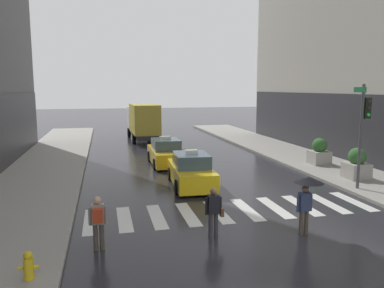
{
  "coord_description": "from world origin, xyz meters",
  "views": [
    {
      "loc": [
        -4.83,
        -10.63,
        4.79
      ],
      "look_at": [
        -0.47,
        8.0,
        1.94
      ],
      "focal_mm": 35.48,
      "sensor_mm": 36.0,
      "label": 1
    }
  ],
  "objects_px": {
    "traffic_light_pole": "(364,122)",
    "pedestrian_with_umbrella": "(307,190)",
    "taxi_second": "(166,153)",
    "pedestrian_with_handbag": "(214,210)",
    "taxi_lead": "(191,171)",
    "box_truck": "(143,121)",
    "fire_hydrant": "(29,265)",
    "pedestrian_with_backpack": "(98,219)",
    "planter_mid_block": "(319,152)",
    "planter_near_corner": "(357,165)"
  },
  "relations": [
    {
      "from": "taxi_second",
      "to": "pedestrian_with_umbrella",
      "type": "distance_m",
      "value": 12.72
    },
    {
      "from": "pedestrian_with_umbrella",
      "to": "pedestrian_with_handbag",
      "type": "xyz_separation_m",
      "value": [
        -3.03,
        0.41,
        -0.58
      ]
    },
    {
      "from": "traffic_light_pole",
      "to": "pedestrian_with_backpack",
      "type": "distance_m",
      "value": 12.65
    },
    {
      "from": "traffic_light_pole",
      "to": "pedestrian_with_handbag",
      "type": "bearing_deg",
      "value": -155.12
    },
    {
      "from": "fire_hydrant",
      "to": "taxi_second",
      "type": "bearing_deg",
      "value": 67.84
    },
    {
      "from": "box_truck",
      "to": "fire_hydrant",
      "type": "height_order",
      "value": "box_truck"
    },
    {
      "from": "taxi_second",
      "to": "box_truck",
      "type": "height_order",
      "value": "box_truck"
    },
    {
      "from": "traffic_light_pole",
      "to": "planter_near_corner",
      "type": "relative_size",
      "value": 3.0
    },
    {
      "from": "taxi_second",
      "to": "taxi_lead",
      "type": "bearing_deg",
      "value": -86.12
    },
    {
      "from": "taxi_lead",
      "to": "planter_near_corner",
      "type": "relative_size",
      "value": 2.89
    },
    {
      "from": "pedestrian_with_handbag",
      "to": "fire_hydrant",
      "type": "xyz_separation_m",
      "value": [
        -5.23,
        -1.81,
        -0.43
      ]
    },
    {
      "from": "pedestrian_with_handbag",
      "to": "traffic_light_pole",
      "type": "bearing_deg",
      "value": 24.88
    },
    {
      "from": "taxi_second",
      "to": "pedestrian_with_backpack",
      "type": "relative_size",
      "value": 2.75
    },
    {
      "from": "taxi_lead",
      "to": "pedestrian_with_umbrella",
      "type": "relative_size",
      "value": 2.38
    },
    {
      "from": "box_truck",
      "to": "fire_hydrant",
      "type": "xyz_separation_m",
      "value": [
        -5.37,
        -24.9,
        -1.34
      ]
    },
    {
      "from": "traffic_light_pole",
      "to": "fire_hydrant",
      "type": "xyz_separation_m",
      "value": [
        -13.43,
        -5.62,
        -2.75
      ]
    },
    {
      "from": "pedestrian_with_umbrella",
      "to": "fire_hydrant",
      "type": "height_order",
      "value": "pedestrian_with_umbrella"
    },
    {
      "from": "traffic_light_pole",
      "to": "planter_near_corner",
      "type": "xyz_separation_m",
      "value": [
        1.08,
        1.71,
        -2.38
      ]
    },
    {
      "from": "pedestrian_with_umbrella",
      "to": "planter_near_corner",
      "type": "xyz_separation_m",
      "value": [
        6.26,
        5.92,
        -0.64
      ]
    },
    {
      "from": "pedestrian_with_backpack",
      "to": "planter_near_corner",
      "type": "bearing_deg",
      "value": 23.82
    },
    {
      "from": "box_truck",
      "to": "planter_mid_block",
      "type": "distance_m",
      "value": 16.67
    },
    {
      "from": "box_truck",
      "to": "planter_near_corner",
      "type": "relative_size",
      "value": 4.74
    },
    {
      "from": "pedestrian_with_umbrella",
      "to": "fire_hydrant",
      "type": "relative_size",
      "value": 2.69
    },
    {
      "from": "pedestrian_with_handbag",
      "to": "planter_near_corner",
      "type": "height_order",
      "value": "planter_near_corner"
    },
    {
      "from": "pedestrian_with_backpack",
      "to": "planter_mid_block",
      "type": "xyz_separation_m",
      "value": [
        13.06,
        9.48,
        -0.1
      ]
    },
    {
      "from": "box_truck",
      "to": "taxi_second",
      "type": "bearing_deg",
      "value": -88.63
    },
    {
      "from": "planter_mid_block",
      "to": "fire_hydrant",
      "type": "bearing_deg",
      "value": -142.89
    },
    {
      "from": "taxi_lead",
      "to": "planter_near_corner",
      "type": "xyz_separation_m",
      "value": [
        8.51,
        -1.05,
        0.15
      ]
    },
    {
      "from": "taxi_lead",
      "to": "pedestrian_with_handbag",
      "type": "distance_m",
      "value": 6.61
    },
    {
      "from": "pedestrian_with_backpack",
      "to": "fire_hydrant",
      "type": "relative_size",
      "value": 2.29
    },
    {
      "from": "pedestrian_with_backpack",
      "to": "taxi_lead",
      "type": "bearing_deg",
      "value": 57.09
    },
    {
      "from": "taxi_second",
      "to": "fire_hydrant",
      "type": "distance_m",
      "value": 14.93
    },
    {
      "from": "pedestrian_with_backpack",
      "to": "traffic_light_pole",
      "type": "bearing_deg",
      "value": 18.64
    },
    {
      "from": "traffic_light_pole",
      "to": "pedestrian_with_umbrella",
      "type": "relative_size",
      "value": 2.47
    },
    {
      "from": "taxi_second",
      "to": "box_truck",
      "type": "relative_size",
      "value": 0.6
    },
    {
      "from": "taxi_lead",
      "to": "box_truck",
      "type": "height_order",
      "value": "box_truck"
    },
    {
      "from": "planter_near_corner",
      "to": "planter_mid_block",
      "type": "distance_m",
      "value": 3.81
    },
    {
      "from": "planter_near_corner",
      "to": "planter_mid_block",
      "type": "bearing_deg",
      "value": 87.1
    },
    {
      "from": "pedestrian_with_backpack",
      "to": "planter_mid_block",
      "type": "distance_m",
      "value": 16.14
    },
    {
      "from": "pedestrian_with_backpack",
      "to": "box_truck",
      "type": "bearing_deg",
      "value": 80.9
    },
    {
      "from": "fire_hydrant",
      "to": "traffic_light_pole",
      "type": "bearing_deg",
      "value": 22.7
    },
    {
      "from": "taxi_second",
      "to": "box_truck",
      "type": "bearing_deg",
      "value": 91.37
    },
    {
      "from": "pedestrian_with_handbag",
      "to": "fire_hydrant",
      "type": "bearing_deg",
      "value": -160.87
    },
    {
      "from": "planter_near_corner",
      "to": "box_truck",
      "type": "bearing_deg",
      "value": 117.49
    },
    {
      "from": "taxi_lead",
      "to": "planter_mid_block",
      "type": "bearing_deg",
      "value": 17.53
    },
    {
      "from": "pedestrian_with_umbrella",
      "to": "planter_near_corner",
      "type": "height_order",
      "value": "pedestrian_with_umbrella"
    },
    {
      "from": "pedestrian_with_backpack",
      "to": "planter_near_corner",
      "type": "height_order",
      "value": "planter_near_corner"
    },
    {
      "from": "pedestrian_with_umbrella",
      "to": "pedestrian_with_backpack",
      "type": "distance_m",
      "value": 6.64
    },
    {
      "from": "taxi_second",
      "to": "pedestrian_with_umbrella",
      "type": "relative_size",
      "value": 2.34
    },
    {
      "from": "taxi_lead",
      "to": "pedestrian_with_umbrella",
      "type": "height_order",
      "value": "pedestrian_with_umbrella"
    }
  ]
}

